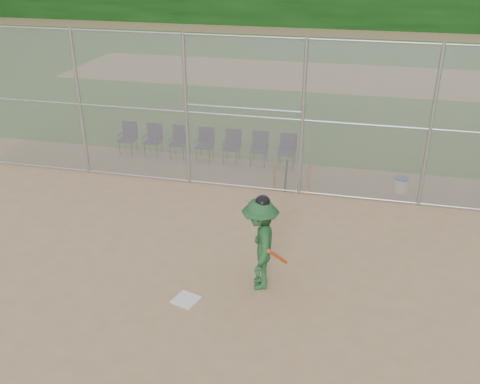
% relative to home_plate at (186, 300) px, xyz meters
% --- Properties ---
extents(ground, '(100.00, 100.00, 0.00)m').
position_rel_home_plate_xyz_m(ground, '(0.45, -0.00, -0.01)').
color(ground, tan).
rests_on(ground, ground).
extents(grass_strip, '(100.00, 100.00, 0.00)m').
position_rel_home_plate_xyz_m(grass_strip, '(0.45, 18.00, -0.00)').
color(grass_strip, '#295C1B').
rests_on(grass_strip, ground).
extents(dirt_patch_far, '(24.00, 24.00, 0.00)m').
position_rel_home_plate_xyz_m(dirt_patch_far, '(0.45, 18.00, -0.00)').
color(dirt_patch_far, tan).
rests_on(dirt_patch_far, ground).
extents(backstop_fence, '(16.09, 0.09, 4.00)m').
position_rel_home_plate_xyz_m(backstop_fence, '(0.45, 5.00, 2.06)').
color(backstop_fence, gray).
rests_on(backstop_fence, ground).
extents(home_plate, '(0.54, 0.54, 0.02)m').
position_rel_home_plate_xyz_m(home_plate, '(0.00, 0.00, 0.00)').
color(home_plate, silver).
rests_on(home_plate, ground).
extents(batter_at_plate, '(1.01, 1.38, 1.92)m').
position_rel_home_plate_xyz_m(batter_at_plate, '(1.23, 0.77, 0.92)').
color(batter_at_plate, '#1F4D26').
rests_on(batter_at_plate, ground).
extents(water_cooler, '(0.33, 0.33, 0.42)m').
position_rel_home_plate_xyz_m(water_cooler, '(4.03, 5.67, 0.20)').
color(water_cooler, white).
rests_on(water_cooler, ground).
extents(spare_bats, '(0.96, 0.35, 0.84)m').
position_rel_home_plate_xyz_m(spare_bats, '(1.22, 5.13, 0.40)').
color(spare_bats, '#D84C14').
rests_on(spare_bats, ground).
extents(chair_0, '(0.54, 0.52, 0.96)m').
position_rel_home_plate_xyz_m(chair_0, '(-4.06, 6.65, 0.47)').
color(chair_0, '#110F37').
rests_on(chair_0, ground).
extents(chair_1, '(0.54, 0.52, 0.96)m').
position_rel_home_plate_xyz_m(chair_1, '(-3.24, 6.65, 0.47)').
color(chair_1, '#110F37').
rests_on(chair_1, ground).
extents(chair_2, '(0.54, 0.52, 0.96)m').
position_rel_home_plate_xyz_m(chair_2, '(-2.41, 6.65, 0.47)').
color(chair_2, '#110F37').
rests_on(chair_2, ground).
extents(chair_3, '(0.54, 0.52, 0.96)m').
position_rel_home_plate_xyz_m(chair_3, '(-1.59, 6.65, 0.47)').
color(chair_3, '#110F37').
rests_on(chair_3, ground).
extents(chair_4, '(0.54, 0.52, 0.96)m').
position_rel_home_plate_xyz_m(chair_4, '(-0.77, 6.65, 0.47)').
color(chair_4, '#110F37').
rests_on(chair_4, ground).
extents(chair_5, '(0.54, 0.52, 0.96)m').
position_rel_home_plate_xyz_m(chair_5, '(0.05, 6.65, 0.47)').
color(chair_5, '#110F37').
rests_on(chair_5, ground).
extents(chair_6, '(0.54, 0.52, 0.96)m').
position_rel_home_plate_xyz_m(chair_6, '(0.87, 6.65, 0.47)').
color(chair_6, '#110F37').
rests_on(chair_6, ground).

